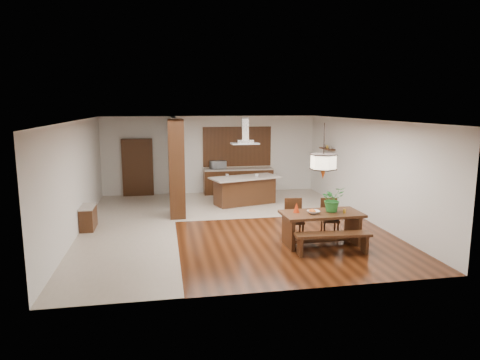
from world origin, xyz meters
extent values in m
plane|color=#321609|center=(0.00, 0.00, 0.00)|extent=(9.00, 9.00, 0.00)
cube|color=white|center=(0.00, 0.00, 2.90)|extent=(8.00, 9.00, 0.04)
cube|color=silver|center=(0.00, 4.50, 1.45)|extent=(8.00, 0.04, 2.90)
cube|color=silver|center=(0.00, -4.50, 1.45)|extent=(8.00, 0.04, 2.90)
cube|color=silver|center=(-4.00, 0.00, 1.45)|extent=(0.04, 9.00, 2.90)
cube|color=silver|center=(4.00, 0.00, 1.45)|extent=(0.04, 9.00, 2.90)
cube|color=#C2B3A1|center=(-2.75, 0.00, 0.01)|extent=(2.50, 9.00, 0.01)
cube|color=#C2B3A1|center=(1.25, 2.50, 0.01)|extent=(5.50, 4.00, 0.01)
cube|color=#3A1D0E|center=(0.00, 0.00, 2.88)|extent=(8.00, 9.00, 0.02)
cube|color=black|center=(-1.40, 1.20, 1.45)|extent=(0.45, 1.00, 2.90)
cube|color=silver|center=(-1.40, 3.30, 1.45)|extent=(0.18, 2.40, 2.90)
cube|color=black|center=(-3.81, 0.20, 0.32)|extent=(0.37, 0.88, 0.63)
cube|color=black|center=(-2.70, 4.40, 1.05)|extent=(1.10, 0.20, 2.10)
cube|color=black|center=(1.00, 4.20, 0.45)|extent=(2.60, 0.60, 0.90)
cube|color=#B6AA9F|center=(1.00, 4.20, 0.92)|extent=(2.60, 0.62, 0.05)
cube|color=#9A632E|center=(1.00, 4.46, 1.75)|extent=(2.60, 0.08, 1.50)
cube|color=black|center=(3.87, 2.60, 1.40)|extent=(0.26, 0.90, 0.04)
cube|color=black|center=(3.87, 2.60, 1.80)|extent=(0.26, 0.90, 0.04)
cube|color=black|center=(1.88, -2.15, 0.76)|extent=(1.91, 0.99, 0.06)
cube|color=black|center=(1.06, -2.17, 0.36)|extent=(0.10, 0.76, 0.72)
cube|color=black|center=(2.69, -2.13, 0.36)|extent=(0.10, 0.76, 0.72)
imported|color=#297B2E|center=(2.16, -2.09, 1.09)|extent=(0.64, 0.58, 0.60)
imported|color=#B8ADA1|center=(1.65, -2.20, 0.82)|extent=(0.32, 0.32, 0.07)
cone|color=#B92E0D|center=(1.29, -2.03, 0.90)|extent=(0.15, 0.15, 0.23)
cylinder|color=gold|center=(2.40, -2.27, 0.84)|extent=(0.09, 0.09, 0.10)
cube|color=black|center=(0.89, 2.34, 0.45)|extent=(2.11, 1.27, 0.89)
cube|color=#B6AA9F|center=(0.89, 2.29, 0.92)|extent=(2.47, 1.59, 0.05)
imported|color=silver|center=(1.28, 2.26, 0.99)|extent=(0.14, 0.14, 0.09)
imported|color=silver|center=(0.23, 4.20, 1.10)|extent=(0.62, 0.50, 0.30)
camera|label=1|loc=(-1.80, -11.48, 3.29)|focal=32.00mm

